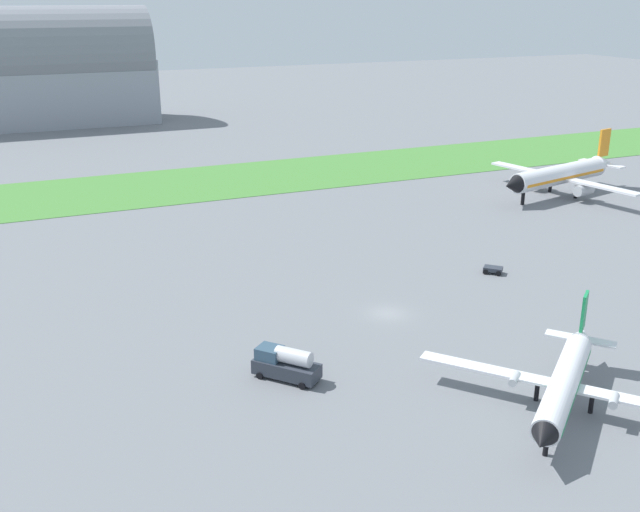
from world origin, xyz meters
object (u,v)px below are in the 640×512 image
object	(u,v)px
airplane_parked_jet_far	(561,175)
airplane_foreground_turboprop	(565,382)
baggage_cart_near_gate	(493,269)
fuel_truck_midfield	(286,364)

from	to	relation	value
airplane_parked_jet_far	airplane_foreground_turboprop	bearing A→B (deg)	36.78
airplane_parked_jet_far	airplane_foreground_turboprop	world-z (taller)	airplane_parked_jet_far
airplane_foreground_turboprop	baggage_cart_near_gate	xyz separation A→B (m)	(14.88, 30.88, -2.30)
airplane_parked_jet_far	baggage_cart_near_gate	xyz separation A→B (m)	(-35.13, -28.48, -3.39)
airplane_foreground_turboprop	fuel_truck_midfield	bearing A→B (deg)	-76.67
airplane_foreground_turboprop	fuel_truck_midfield	distance (m)	25.47
airplane_foreground_turboprop	baggage_cart_near_gate	size ratio (longest dim) A/B	7.22
airplane_foreground_turboprop	airplane_parked_jet_far	bearing A→B (deg)	-170.23
baggage_cart_near_gate	airplane_foreground_turboprop	bearing A→B (deg)	109.14
airplane_parked_jet_far	fuel_truck_midfield	bearing A→B (deg)	19.01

